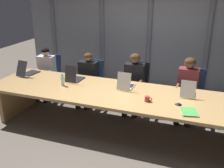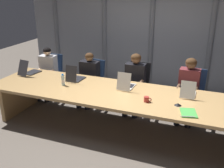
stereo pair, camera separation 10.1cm
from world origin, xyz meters
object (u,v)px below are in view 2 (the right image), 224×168
laptop_left_mid (75,77)px  coffee_mug_far (147,99)px  person_right_mid (188,86)px  laptop_left_end (29,71)px  conference_mic_left_side (178,104)px  spiral_notepad (189,113)px  laptop_right_mid (188,93)px  person_left_mid (88,76)px  office_chair_center (136,92)px  laptop_center (126,85)px  office_chair_right_mid (190,100)px  person_center (134,79)px  office_chair_left_mid (92,86)px  office_chair_left_end (51,80)px  person_left_end (47,70)px  water_bottle_primary (63,80)px

laptop_left_mid → coffee_mug_far: 1.61m
laptop_left_mid → person_right_mid: (2.08, 0.57, -0.09)m
laptop_left_end → conference_mic_left_side: laptop_left_end is taller
person_right_mid → spiral_notepad: size_ratio=3.48×
laptop_right_mid → person_left_mid: bearing=75.9°
office_chair_center → person_right_mid: 1.10m
laptop_left_end → conference_mic_left_side: 3.14m
laptop_center → person_right_mid: (1.03, 0.58, -0.09)m
office_chair_right_mid → coffee_mug_far: bearing=-17.7°
laptop_left_mid → conference_mic_left_side: laptop_left_mid is taller
person_center → coffee_mug_far: bearing=24.3°
coffee_mug_far → office_chair_left_mid: bearing=142.4°
person_left_mid → conference_mic_left_side: (2.02, -0.97, 0.10)m
laptop_left_mid → coffee_mug_far: size_ratio=3.29×
office_chair_center → person_center: bearing=0.4°
person_left_mid → person_right_mid: 2.08m
office_chair_left_end → person_left_mid: person_left_mid is taller
laptop_right_mid → person_left_end: (-3.17, 0.53, -0.13)m
office_chair_center → person_left_end: (-2.09, -0.16, 0.28)m
person_left_mid → spiral_notepad: bearing=61.7°
person_left_mid → person_right_mid: person_right_mid is taller
water_bottle_primary → coffee_mug_far: water_bottle_primary is taller
office_chair_left_end → office_chair_center: (2.10, 0.00, 0.01)m
laptop_center → office_chair_right_mid: bearing=-53.6°
laptop_left_end → person_left_end: 0.56m
person_left_end → person_right_mid: bearing=84.4°
person_right_mid → office_chair_left_mid: bearing=-91.4°
office_chair_left_end → laptop_center: bearing=70.7°
office_chair_center → person_center: (-0.01, -0.16, 0.33)m
spiral_notepad → conference_mic_left_side: bearing=115.2°
person_right_mid → laptop_left_end: bearing=-77.3°
person_right_mid → conference_mic_left_side: 0.98m
laptop_left_end → person_center: 2.19m
laptop_left_end → office_chair_left_end: laptop_left_end is taller
laptop_right_mid → water_bottle_primary: size_ratio=1.79×
laptop_left_mid → spiral_notepad: bearing=-103.9°
office_chair_left_mid → spiral_notepad: 2.61m
office_chair_center → conference_mic_left_side: 1.55m
office_chair_left_end → conference_mic_left_side: (3.08, -1.14, 0.38)m
office_chair_left_end → coffee_mug_far: size_ratio=7.58×
office_chair_right_mid → person_right_mid: 0.38m
laptop_right_mid → conference_mic_left_side: 0.46m
office_chair_left_mid → water_bottle_primary: bearing=4.6°
person_center → conference_mic_left_side: (0.99, -0.98, 0.05)m
office_chair_left_end → office_chair_right_mid: size_ratio=0.99×
person_left_end → laptop_right_mid: bearing=74.8°
office_chair_center → water_bottle_primary: 1.59m
person_center → person_right_mid: person_right_mid is taller
laptop_left_mid → spiral_notepad: laptop_left_mid is taller
office_chair_left_end → laptop_left_end: bearing=-2.6°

